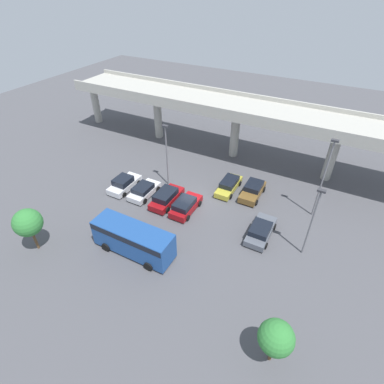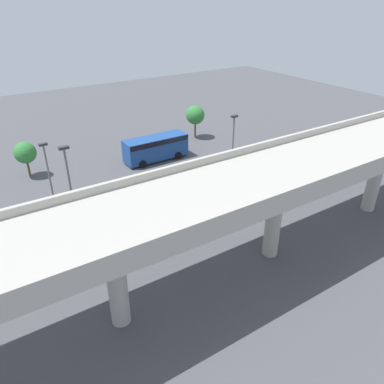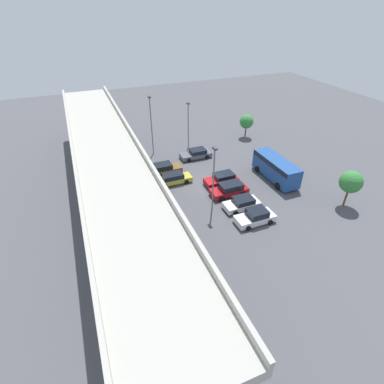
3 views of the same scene
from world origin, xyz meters
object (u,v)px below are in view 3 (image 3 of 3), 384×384
(lamp_post_by_overpass, at_px, (214,174))
(tree_front_centre, at_px, (247,122))
(parked_car_3, at_px, (222,179))
(lamp_post_near_aisle, at_px, (188,122))
(parked_car_6, at_px, (196,154))
(parked_car_0, at_px, (255,217))
(parked_car_1, at_px, (242,203))
(tree_front_left, at_px, (351,182))
(parked_car_4, at_px, (173,179))
(parked_car_2, at_px, (230,189))
(shuttle_bus, at_px, (276,167))
(parked_car_5, at_px, (165,169))
(lamp_post_mid_lot, at_px, (151,122))

(lamp_post_by_overpass, distance_m, tree_front_centre, 22.71)
(parked_car_3, bearing_deg, lamp_post_near_aisle, -90.64)
(lamp_post_by_overpass, bearing_deg, parked_car_6, -14.37)
(parked_car_0, bearing_deg, lamp_post_by_overpass, -51.61)
(parked_car_6, distance_m, lamp_post_near_aisle, 5.67)
(parked_car_1, xyz_separation_m, tree_front_left, (-4.11, -11.80, 2.61))
(parked_car_4, bearing_deg, tree_front_left, -35.65)
(parked_car_2, height_order, tree_front_left, tree_front_left)
(parked_car_1, xyz_separation_m, parked_car_4, (8.47, 5.74, 0.01))
(shuttle_bus, xyz_separation_m, lamp_post_near_aisle, (14.16, 7.33, 2.65))
(shuttle_bus, bearing_deg, parked_car_2, -80.69)
(parked_car_0, height_order, parked_car_5, parked_car_0)
(tree_front_centre, bearing_deg, parked_car_2, 143.76)
(parked_car_6, height_order, shuttle_bus, shuttle_bus)
(parked_car_1, xyz_separation_m, shuttle_bus, (4.39, -7.70, 1.08))
(parked_car_0, bearing_deg, parked_car_1, -88.99)
(shuttle_bus, xyz_separation_m, tree_front_centre, (14.22, -3.64, 1.09))
(parked_car_3, height_order, lamp_post_near_aisle, lamp_post_near_aisle)
(lamp_post_near_aisle, distance_m, lamp_post_by_overpass, 17.60)
(parked_car_0, relative_size, tree_front_centre, 1.12)
(parked_car_3, xyz_separation_m, lamp_post_near_aisle, (12.78, -0.14, 3.65))
(lamp_post_mid_lot, bearing_deg, shuttle_bus, -136.05)
(parked_car_0, relative_size, tree_front_left, 0.98)
(parked_car_2, distance_m, shuttle_bus, 7.87)
(parked_car_2, height_order, parked_car_3, parked_car_2)
(lamp_post_near_aisle, relative_size, tree_front_left, 1.61)
(parked_car_4, bearing_deg, parked_car_0, -62.98)
(parked_car_1, relative_size, shuttle_bus, 0.55)
(parked_car_2, xyz_separation_m, parked_car_6, (11.17, -0.04, -0.12))
(lamp_post_by_overpass, bearing_deg, lamp_post_mid_lot, 8.27)
(parked_car_0, relative_size, lamp_post_mid_lot, 0.50)
(parked_car_6, distance_m, shuttle_bus, 12.57)
(parked_car_4, xyz_separation_m, lamp_post_near_aisle, (10.08, -6.10, 3.71))
(parked_car_4, relative_size, tree_front_centre, 1.20)
(parked_car_5, bearing_deg, tree_front_centre, 22.58)
(parked_car_3, distance_m, tree_front_left, 15.43)
(parked_car_1, relative_size, tree_front_left, 0.94)
(parked_car_0, bearing_deg, tree_front_left, 174.04)
(parked_car_1, height_order, lamp_post_by_overpass, lamp_post_by_overpass)
(parked_car_4, bearing_deg, lamp_post_mid_lot, 90.14)
(parked_car_0, relative_size, parked_car_1, 1.04)
(parked_car_2, distance_m, tree_front_left, 14.08)
(lamp_post_near_aisle, xyz_separation_m, tree_front_left, (-22.66, -11.44, -1.11))
(parked_car_3, height_order, tree_front_centre, tree_front_centre)
(parked_car_5, height_order, lamp_post_mid_lot, lamp_post_mid_lot)
(shuttle_bus, distance_m, lamp_post_by_overpass, 11.77)
(parked_car_0, height_order, parked_car_2, parked_car_0)
(shuttle_bus, bearing_deg, parked_car_6, -142.28)
(parked_car_1, xyz_separation_m, parked_car_3, (5.76, -0.22, 0.08))
(lamp_post_near_aisle, relative_size, lamp_post_by_overpass, 0.94)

